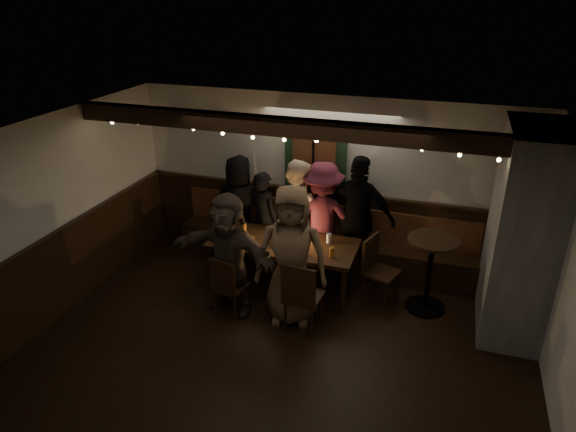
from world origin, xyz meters
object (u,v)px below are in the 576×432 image
(person_c, at_px, (297,215))
(person_d, at_px, (322,218))
(person_g, at_px, (291,256))
(person_b, at_px, (264,218))
(person_e, at_px, (358,217))
(chair_near_left, at_px, (227,283))
(person_a, at_px, (240,207))
(chair_end, at_px, (376,265))
(chair_near_right, at_px, (301,293))
(high_top, at_px, (430,265))
(person_f, at_px, (228,254))
(dining_table, at_px, (283,246))

(person_c, relative_size, person_d, 1.00)
(person_c, height_order, person_g, person_g)
(person_b, distance_m, person_e, 1.46)
(person_c, bearing_deg, person_b, 21.77)
(chair_near_left, bearing_deg, person_a, 107.01)
(chair_end, relative_size, person_d, 0.54)
(chair_near_left, bearing_deg, chair_near_right, -2.04)
(high_top, xyz_separation_m, person_a, (-2.97, 0.61, 0.17))
(person_d, xyz_separation_m, person_e, (0.53, 0.05, 0.07))
(chair_near_left, relative_size, person_c, 0.49)
(high_top, height_order, person_f, person_f)
(chair_near_left, distance_m, person_f, 0.39)
(person_a, relative_size, person_f, 1.00)
(chair_near_right, xyz_separation_m, person_b, (-1.07, 1.54, 0.20))
(person_d, bearing_deg, person_c, -9.96)
(chair_end, distance_m, person_a, 2.36)
(chair_near_left, relative_size, high_top, 0.81)
(chair_end, xyz_separation_m, person_g, (-0.96, -0.81, 0.41))
(high_top, distance_m, person_c, 2.08)
(person_d, height_order, person_g, person_g)
(person_d, height_order, person_e, person_e)
(high_top, bearing_deg, person_g, -154.66)
(person_a, bearing_deg, person_f, 95.41)
(chair_near_right, height_order, high_top, high_top)
(person_c, bearing_deg, chair_near_left, 93.23)
(person_f, bearing_deg, high_top, 28.30)
(person_c, bearing_deg, person_a, 16.13)
(person_d, xyz_separation_m, person_f, (-0.89, -1.39, -0.03))
(dining_table, xyz_separation_m, person_g, (0.34, -0.68, 0.26))
(person_e, bearing_deg, chair_end, 132.28)
(person_g, bearing_deg, person_e, 56.87)
(dining_table, bearing_deg, person_d, 60.64)
(person_f, bearing_deg, person_c, 79.70)
(chair_near_right, relative_size, person_c, 0.56)
(chair_end, relative_size, person_f, 0.55)
(person_d, distance_m, person_e, 0.54)
(chair_near_left, height_order, person_c, person_c)
(high_top, bearing_deg, person_f, -161.67)
(chair_near_left, bearing_deg, person_c, 72.39)
(high_top, height_order, person_c, person_c)
(person_a, distance_m, person_c, 0.97)
(chair_end, bearing_deg, person_d, 149.53)
(person_b, xyz_separation_m, person_d, (0.91, 0.04, 0.11))
(chair_end, bearing_deg, high_top, -2.07)
(chair_near_left, distance_m, person_b, 1.53)
(chair_near_left, xyz_separation_m, person_a, (-0.49, 1.59, 0.36))
(chair_near_right, height_order, person_a, person_a)
(chair_near_right, xyz_separation_m, chair_end, (0.76, 1.04, -0.03))
(chair_near_left, height_order, chair_near_right, chair_near_right)
(chair_end, distance_m, person_c, 1.44)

